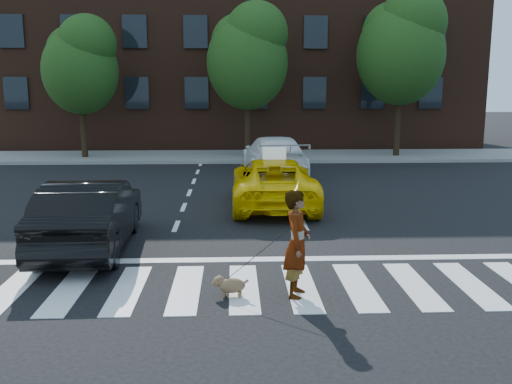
% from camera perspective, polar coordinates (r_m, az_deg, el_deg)
% --- Properties ---
extents(ground, '(120.00, 120.00, 0.00)m').
position_cam_1_polar(ground, '(10.03, -1.23, -9.57)').
color(ground, black).
rests_on(ground, ground).
extents(crosswalk, '(13.00, 2.40, 0.01)m').
position_cam_1_polar(crosswalk, '(10.03, -1.23, -9.54)').
color(crosswalk, silver).
rests_on(crosswalk, ground).
extents(stop_line, '(12.00, 0.30, 0.01)m').
position_cam_1_polar(stop_line, '(11.54, -1.38, -6.77)').
color(stop_line, silver).
rests_on(stop_line, ground).
extents(sidewalk_far, '(30.00, 4.00, 0.15)m').
position_cam_1_polar(sidewalk_far, '(27.12, -1.93, 3.59)').
color(sidewalk_far, slate).
rests_on(sidewalk_far, ground).
extents(building, '(26.00, 10.00, 12.00)m').
position_cam_1_polar(building, '(34.49, -2.08, 15.00)').
color(building, '#412317').
rests_on(building, ground).
extents(tree_left, '(3.39, 3.38, 6.50)m').
position_cam_1_polar(tree_left, '(27.28, -17.14, 12.36)').
color(tree_left, black).
rests_on(tree_left, ground).
extents(tree_mid, '(3.69, 3.69, 7.10)m').
position_cam_1_polar(tree_mid, '(26.44, -0.80, 13.78)').
color(tree_mid, black).
rests_on(tree_mid, ground).
extents(tree_right, '(4.00, 4.00, 7.70)m').
position_cam_1_polar(tree_right, '(27.55, 14.39, 14.19)').
color(tree_right, black).
rests_on(tree_right, ground).
extents(taxi, '(2.38, 5.05, 1.40)m').
position_cam_1_polar(taxi, '(16.40, 1.77, 1.01)').
color(taxi, yellow).
rests_on(taxi, ground).
extents(black_sedan, '(1.76, 4.64, 1.51)m').
position_cam_1_polar(black_sedan, '(12.59, -16.29, -2.19)').
color(black_sedan, black).
rests_on(black_sedan, ground).
extents(white_suv, '(2.46, 5.32, 1.51)m').
position_cam_1_polar(white_suv, '(21.95, 1.82, 3.65)').
color(white_suv, white).
rests_on(white_suv, ground).
extents(woman, '(0.58, 0.74, 1.80)m').
position_cam_1_polar(woman, '(9.43, 4.12, -5.18)').
color(woman, '#999999').
rests_on(woman, ground).
extents(dog, '(0.63, 0.30, 0.36)m').
position_cam_1_polar(dog, '(9.59, -2.71, -9.25)').
color(dog, olive).
rests_on(dog, ground).
extents(taxi_sign, '(0.65, 0.29, 0.32)m').
position_cam_1_polar(taxi_sign, '(16.08, 1.84, 3.90)').
color(taxi_sign, white).
rests_on(taxi_sign, taxi).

